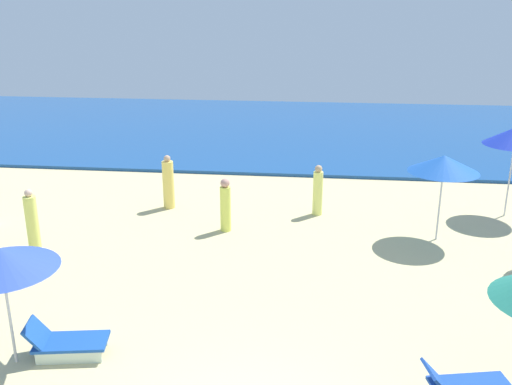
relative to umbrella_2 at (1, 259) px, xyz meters
name	(u,v)px	position (x,y,z in m)	size (l,w,h in m)	color
ocean	(304,130)	(4.50, 20.04, -1.99)	(60.00, 15.95, 0.12)	#18498A
umbrella_2	(1,259)	(0.00, 0.00, 0.00)	(1.93, 1.93, 2.24)	silver
lounge_chair_2_0	(66,342)	(0.82, 0.31, -1.78)	(1.52, 0.88, 0.69)	silver
umbrella_4	(444,164)	(8.58, 6.64, 0.09)	(1.86, 1.86, 2.37)	silver
beachgoer_1	(168,184)	(0.68, 8.31, -1.26)	(0.47, 0.47, 1.70)	#F9DA64
beachgoer_2	(225,206)	(2.76, 6.63, -1.30)	(0.39, 0.39, 1.54)	#E7EE5F
beachgoer_3	(32,222)	(-2.00, 4.77, -1.27)	(0.34, 0.34, 1.66)	#EBEE6D
beachgoer_5	(318,191)	(5.32, 8.23, -1.31)	(0.41, 0.41, 1.56)	#F0F176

